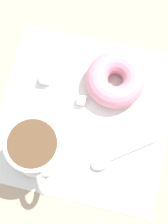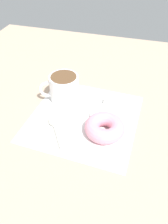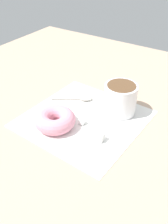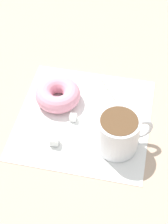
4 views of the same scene
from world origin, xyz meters
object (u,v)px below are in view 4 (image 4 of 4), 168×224
at_px(coffee_cup, 119,133).
at_px(donut, 58,95).
at_px(sugar_cube, 73,117).
at_px(spoon, 118,102).
at_px(sugar_cube_extra, 54,141).

height_order(coffee_cup, donut, coffee_cup).
xyz_separation_m(coffee_cup, sugar_cube, (-0.11, 0.06, -0.04)).
bearing_deg(coffee_cup, spoon, 95.54).
distance_m(sugar_cube, sugar_cube_extra, 0.08).
bearing_deg(coffee_cup, sugar_cube, 152.45).
relative_size(donut, sugar_cube, 7.37).
distance_m(donut, sugar_cube, 0.07).
xyz_separation_m(donut, spoon, (0.14, 0.01, -0.02)).
relative_size(spoon, sugar_cube, 7.67).
bearing_deg(sugar_cube, coffee_cup, -27.55).
relative_size(sugar_cube, sugar_cube_extra, 0.77).
distance_m(coffee_cup, donut, 0.19).
bearing_deg(donut, sugar_cube, -49.34).
distance_m(spoon, sugar_cube, 0.12).
bearing_deg(spoon, donut, -174.20).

